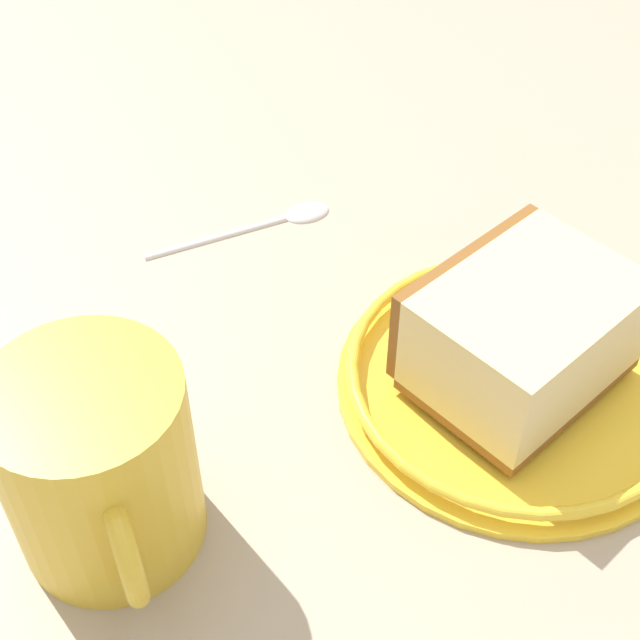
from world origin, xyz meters
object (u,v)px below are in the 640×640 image
(teaspoon, at_px, (278,217))
(cake_slice, at_px, (521,333))
(tea_mug, at_px, (99,466))
(small_plate, at_px, (516,378))

(teaspoon, bearing_deg, cake_slice, 145.90)
(cake_slice, distance_m, tea_mug, 0.22)
(tea_mug, height_order, teaspoon, tea_mug)
(small_plate, distance_m, teaspoon, 0.19)
(teaspoon, bearing_deg, tea_mug, 86.44)
(small_plate, bearing_deg, cake_slice, -34.22)
(small_plate, xyz_separation_m, teaspoon, (0.16, -0.11, -0.00))
(small_plate, relative_size, teaspoon, 1.78)
(small_plate, distance_m, cake_slice, 0.03)
(tea_mug, bearing_deg, cake_slice, -142.71)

